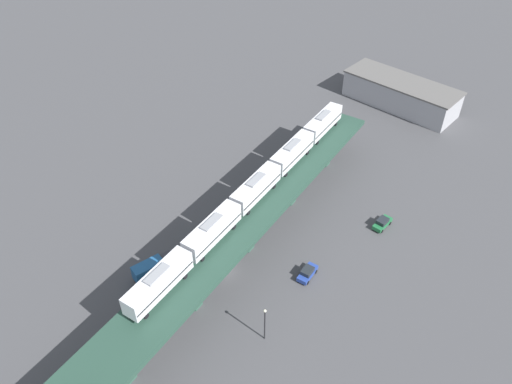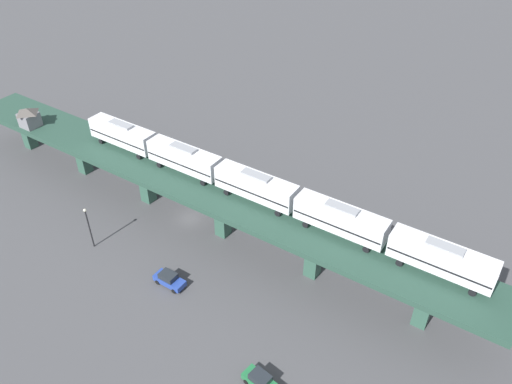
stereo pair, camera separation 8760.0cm
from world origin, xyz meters
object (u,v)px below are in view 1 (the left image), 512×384
object	(u,v)px
street_lamp	(265,322)
street_car_green	(382,223)
delivery_truck	(153,268)
street_car_blue	(307,273)
warehouse_building	(401,93)
subway_train	(256,187)

from	to	relation	value
street_lamp	street_car_green	bearing A→B (deg)	96.85
delivery_truck	street_car_blue	bearing A→B (deg)	48.74
street_lamp	warehouse_building	size ratio (longest dim) A/B	0.23
street_car_blue	street_lamp	xyz separation A→B (m)	(4.40, -13.43, 3.17)
street_car_green	street_lamp	bearing A→B (deg)	-83.15
warehouse_building	delivery_truck	bearing A→B (deg)	-84.03
street_car_green	street_lamp	distance (m)	33.03
street_car_green	delivery_truck	distance (m)	42.41
delivery_truck	street_car_green	bearing A→B (deg)	65.62
street_car_green	delivery_truck	bearing A→B (deg)	-114.38
street_car_green	warehouse_building	bearing A→B (deg)	123.43
delivery_truck	street_lamp	distance (m)	22.37
delivery_truck	warehouse_building	world-z (taller)	warehouse_building
subway_train	warehouse_building	distance (m)	58.47
warehouse_building	subway_train	bearing A→B (deg)	-79.32
subway_train	street_car_blue	xyz separation A→B (m)	(14.35, -0.90, -9.06)
street_car_green	subway_train	bearing A→B (deg)	-129.00
street_car_blue	street_car_green	bearing A→B (deg)	88.57
street_car_green	delivery_truck	xyz separation A→B (m)	(-17.51, -38.62, 0.82)
street_lamp	warehouse_building	distance (m)	77.28
subway_train	street_lamp	size ratio (longest dim) A/B	8.74
delivery_truck	warehouse_building	bearing A→B (deg)	95.97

